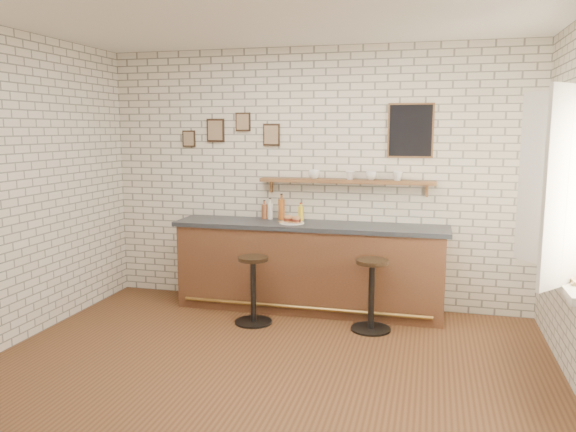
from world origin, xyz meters
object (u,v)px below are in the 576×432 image
object	(u,v)px
bar_counter	(309,267)
bitters_bottle_white	(270,210)
sandwich_plate	(292,223)
shelf_cup_b	(350,175)
book_upper	(571,279)
shelf_cup_a	(314,174)
bitters_bottle_amber	(282,209)
book_lower	(570,281)
bar_stool_left	(253,288)
shelf_cup_d	(398,176)
bar_stool_right	(372,293)
condiment_bottle_yellow	(301,213)
bitters_bottle_brown	(264,211)
shelf_cup_c	(371,176)
ciabatta_sandwich	(292,219)

from	to	relation	value
bar_counter	bitters_bottle_white	world-z (taller)	bitters_bottle_white
sandwich_plate	shelf_cup_b	distance (m)	0.85
bar_counter	bitters_bottle_white	bearing A→B (deg)	159.34
shelf_cup_b	book_upper	bearing A→B (deg)	-75.43
shelf_cup_a	book_upper	size ratio (longest dim) A/B	0.61
bitters_bottle_amber	book_lower	bearing A→B (deg)	-34.06
bitters_bottle_white	book_lower	size ratio (longest dim) A/B	1.18
bar_counter	sandwich_plate	world-z (taller)	sandwich_plate
book_lower	bar_stool_left	bearing A→B (deg)	170.82
book_lower	shelf_cup_d	bearing A→B (deg)	138.37
shelf_cup_d	bar_stool_left	bearing A→B (deg)	-149.33
sandwich_plate	book_upper	distance (m)	3.02
bar_stool_right	book_upper	xyz separation A→B (m)	(1.59, -1.16, 0.56)
sandwich_plate	condiment_bottle_yellow	size ratio (longest dim) A/B	1.35
sandwich_plate	bitters_bottle_white	bearing A→B (deg)	143.43
bitters_bottle_brown	book_lower	world-z (taller)	bitters_bottle_brown
shelf_cup_a	book_lower	distance (m)	3.05
bitters_bottle_white	shelf_cup_c	bearing A→B (deg)	0.31
bar_stool_left	shelf_cup_d	distance (m)	2.01
bitters_bottle_brown	bar_stool_left	size ratio (longest dim) A/B	0.31
shelf_cup_d	bitters_bottle_brown	bearing A→B (deg)	-178.01
bitters_bottle_brown	shelf_cup_a	world-z (taller)	shelf_cup_a
condiment_bottle_yellow	book_upper	size ratio (longest dim) A/B	0.96
shelf_cup_b	book_upper	world-z (taller)	shelf_cup_b
bitters_bottle_white	book_upper	world-z (taller)	bitters_bottle_white
bitters_bottle_white	condiment_bottle_yellow	xyz separation A→B (m)	(0.37, -0.00, -0.01)
bar_counter	condiment_bottle_yellow	xyz separation A→B (m)	(-0.14, 0.19, 0.59)
bitters_bottle_white	shelf_cup_b	distance (m)	1.04
shelf_cup_d	book_upper	xyz separation A→B (m)	(1.40, -1.86, -0.59)
bitters_bottle_white	shelf_cup_d	xyz separation A→B (m)	(1.47, 0.01, 0.44)
book_upper	bar_counter	bearing A→B (deg)	147.40
ciabatta_sandwich	shelf_cup_a	xyz separation A→B (m)	(0.20, 0.24, 0.49)
bitters_bottle_brown	shelf_cup_c	world-z (taller)	shelf_cup_c
bitters_bottle_white	bitters_bottle_amber	distance (m)	0.14
bar_counter	sandwich_plate	xyz separation A→B (m)	(-0.19, -0.04, 0.51)
ciabatta_sandwich	book_upper	bearing A→B (deg)	-32.44
shelf_cup_a	shelf_cup_c	world-z (taller)	shelf_cup_a
sandwich_plate	bitters_bottle_brown	bearing A→B (deg)	148.75
shelf_cup_a	bar_stool_right	bearing A→B (deg)	-56.52
shelf_cup_b	shelf_cup_d	bearing A→B (deg)	-31.49
bitters_bottle_brown	bitters_bottle_white	distance (m)	0.07
bitters_bottle_white	book_upper	bearing A→B (deg)	-32.83
condiment_bottle_yellow	shelf_cup_a	bearing A→B (deg)	2.34
ciabatta_sandwich	bar_stool_right	xyz separation A→B (m)	(0.95, -0.45, -0.66)
bar_counter	sandwich_plate	size ratio (longest dim) A/B	11.07
book_lower	book_upper	world-z (taller)	book_upper
shelf_cup_c	shelf_cup_d	distance (m)	0.29
bitters_bottle_amber	book_upper	world-z (taller)	bitters_bottle_amber
bitters_bottle_white	shelf_cup_d	bearing A→B (deg)	0.25
bar_stool_right	bitters_bottle_amber	bearing A→B (deg)	148.86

